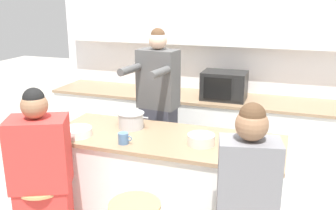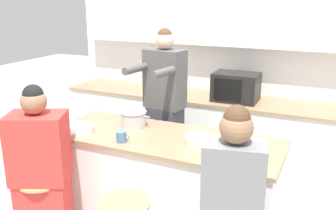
# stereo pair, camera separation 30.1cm
# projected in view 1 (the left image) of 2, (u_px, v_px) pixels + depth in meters

# --- Properties ---
(wall_back) EXTENTS (4.00, 0.22, 2.70)m
(wall_back) POSITION_uv_depth(u_px,v_px,m) (213.00, 37.00, 4.40)
(wall_back) COLOR white
(wall_back) RESTS_ON ground_plane
(back_counter) EXTENTS (3.71, 0.65, 0.89)m
(back_counter) POSITION_uv_depth(u_px,v_px,m) (205.00, 133.00, 4.43)
(back_counter) COLOR white
(back_counter) RESTS_ON ground_plane
(kitchen_island) EXTENTS (1.89, 0.73, 0.91)m
(kitchen_island) POSITION_uv_depth(u_px,v_px,m) (165.00, 187.00, 3.14)
(kitchen_island) COLOR black
(kitchen_island) RESTS_ON ground_plane
(person_cooking) EXTENTS (0.44, 0.57, 1.72)m
(person_cooking) POSITION_uv_depth(u_px,v_px,m) (158.00, 117.00, 3.68)
(person_cooking) COLOR #383842
(person_cooking) RESTS_ON ground_plane
(person_wrapped_blanket) EXTENTS (0.50, 0.43, 1.40)m
(person_wrapped_blanket) POSITION_uv_depth(u_px,v_px,m) (43.00, 185.00, 2.75)
(person_wrapped_blanket) COLOR red
(person_wrapped_blanket) RESTS_ON ground_plane
(cooking_pot) EXTENTS (0.32, 0.23, 0.14)m
(cooking_pot) POSITION_uv_depth(u_px,v_px,m) (131.00, 120.00, 3.21)
(cooking_pot) COLOR #B7BABC
(cooking_pot) RESTS_ON kitchen_island
(fruit_bowl) EXTENTS (0.24, 0.24, 0.07)m
(fruit_bowl) POSITION_uv_depth(u_px,v_px,m) (77.00, 132.00, 3.04)
(fruit_bowl) COLOR white
(fruit_bowl) RESTS_ON kitchen_island
(mixing_bowl_steel) EXTENTS (0.21, 0.21, 0.08)m
(mixing_bowl_steel) POSITION_uv_depth(u_px,v_px,m) (201.00, 140.00, 2.86)
(mixing_bowl_steel) COLOR silver
(mixing_bowl_steel) RESTS_ON kitchen_island
(coffee_cup_near) EXTENTS (0.11, 0.08, 0.09)m
(coffee_cup_near) POSITION_uv_depth(u_px,v_px,m) (123.00, 138.00, 2.87)
(coffee_cup_near) COLOR #4C7099
(coffee_cup_near) RESTS_ON kitchen_island
(coffee_cup_far) EXTENTS (0.11, 0.07, 0.08)m
(coffee_cup_far) POSITION_uv_depth(u_px,v_px,m) (239.00, 152.00, 2.62)
(coffee_cup_far) COLOR #4C7099
(coffee_cup_far) RESTS_ON kitchen_island
(banana_bunch) EXTENTS (0.15, 0.11, 0.05)m
(banana_bunch) POSITION_uv_depth(u_px,v_px,m) (242.00, 138.00, 2.93)
(banana_bunch) COLOR yellow
(banana_bunch) RESTS_ON kitchen_island
(microwave) EXTENTS (0.48, 0.35, 0.31)m
(microwave) POSITION_uv_depth(u_px,v_px,m) (224.00, 85.00, 4.15)
(microwave) COLOR black
(microwave) RESTS_ON back_counter
(potted_plant) EXTENTS (0.19, 0.19, 0.26)m
(potted_plant) POSITION_uv_depth(u_px,v_px,m) (159.00, 82.00, 4.44)
(potted_plant) COLOR #93563D
(potted_plant) RESTS_ON back_counter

